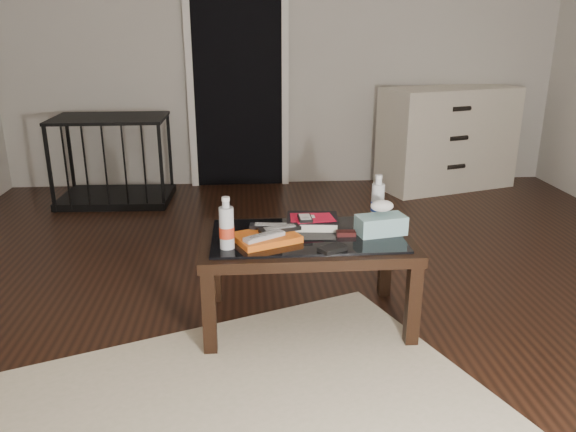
# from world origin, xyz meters

# --- Properties ---
(ground) EXTENTS (5.00, 5.00, 0.00)m
(ground) POSITION_xyz_m (0.00, 0.00, 0.00)
(ground) COLOR black
(ground) RESTS_ON ground
(doorway) EXTENTS (0.90, 0.08, 2.07)m
(doorway) POSITION_xyz_m (-0.40, 2.47, 1.02)
(doorway) COLOR black
(doorway) RESTS_ON ground
(coffee_table) EXTENTS (1.00, 0.60, 0.46)m
(coffee_table) POSITION_xyz_m (-0.07, -0.17, 0.40)
(coffee_table) COLOR black
(coffee_table) RESTS_ON ground
(rug) EXTENTS (2.40, 2.12, 0.01)m
(rug) POSITION_xyz_m (-0.41, -0.95, 0.01)
(rug) COLOR beige
(rug) RESTS_ON ground
(dresser) EXTENTS (1.30, 0.84, 0.90)m
(dresser) POSITION_xyz_m (1.47, 2.23, 0.45)
(dresser) COLOR beige
(dresser) RESTS_ON ground
(pet_crate) EXTENTS (0.92, 0.64, 0.71)m
(pet_crate) POSITION_xyz_m (-1.44, 2.00, 0.23)
(pet_crate) COLOR black
(pet_crate) RESTS_ON ground
(magazines) EXTENTS (0.34, 0.30, 0.03)m
(magazines) POSITION_xyz_m (-0.26, -0.23, 0.48)
(magazines) COLOR orange
(magazines) RESTS_ON coffee_table
(remote_silver) EXTENTS (0.20, 0.15, 0.02)m
(remote_silver) POSITION_xyz_m (-0.27, -0.28, 0.50)
(remote_silver) COLOR #A1A1A5
(remote_silver) RESTS_ON magazines
(remote_black_front) EXTENTS (0.21, 0.11, 0.02)m
(remote_black_front) POSITION_xyz_m (-0.20, -0.19, 0.50)
(remote_black_front) COLOR black
(remote_black_front) RESTS_ON magazines
(remote_black_back) EXTENTS (0.20, 0.07, 0.02)m
(remote_black_back) POSITION_xyz_m (-0.24, -0.15, 0.50)
(remote_black_back) COLOR black
(remote_black_back) RESTS_ON magazines
(textbook) EXTENTS (0.27, 0.23, 0.05)m
(textbook) POSITION_xyz_m (-0.03, -0.04, 0.48)
(textbook) COLOR black
(textbook) RESTS_ON coffee_table
(dvd_mailers) EXTENTS (0.20, 0.14, 0.01)m
(dvd_mailers) POSITION_xyz_m (-0.04, -0.05, 0.51)
(dvd_mailers) COLOR red
(dvd_mailers) RESTS_ON textbook
(ipod) EXTENTS (0.07, 0.11, 0.02)m
(ipod) POSITION_xyz_m (-0.07, -0.10, 0.52)
(ipod) COLOR black
(ipod) RESTS_ON dvd_mailers
(flip_phone) EXTENTS (0.09, 0.05, 0.02)m
(flip_phone) POSITION_xyz_m (0.12, -0.19, 0.47)
(flip_phone) COLOR black
(flip_phone) RESTS_ON coffee_table
(wallet) EXTENTS (0.14, 0.12, 0.02)m
(wallet) POSITION_xyz_m (0.02, -0.38, 0.47)
(wallet) COLOR black
(wallet) RESTS_ON coffee_table
(water_bottle_left) EXTENTS (0.07, 0.07, 0.24)m
(water_bottle_left) POSITION_xyz_m (-0.44, -0.31, 0.58)
(water_bottle_left) COLOR silver
(water_bottle_left) RESTS_ON coffee_table
(water_bottle_right) EXTENTS (0.08, 0.08, 0.24)m
(water_bottle_right) POSITION_xyz_m (0.31, 0.02, 0.58)
(water_bottle_right) COLOR silver
(water_bottle_right) RESTS_ON coffee_table
(tissue_box) EXTENTS (0.25, 0.16, 0.09)m
(tissue_box) POSITION_xyz_m (0.29, -0.18, 0.51)
(tissue_box) COLOR teal
(tissue_box) RESTS_ON coffee_table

